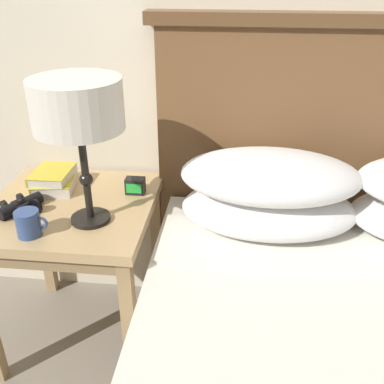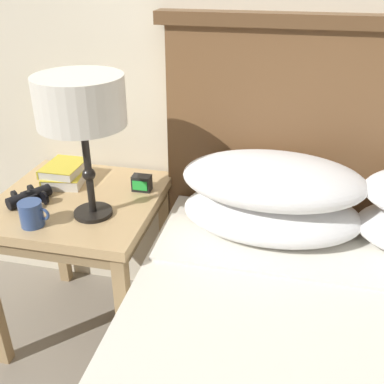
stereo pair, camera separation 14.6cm
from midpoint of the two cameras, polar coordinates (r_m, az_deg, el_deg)
nightstand at (r=1.71m, az=-17.24°, el=-3.94°), size 0.58×0.58×0.61m
table_lamp at (r=1.40m, az=-17.32°, el=10.02°), size 0.28×0.28×0.47m
book_on_nightstand at (r=1.79m, az=-19.36°, el=0.96°), size 0.17×0.20×0.04m
book_stacked_on_top at (r=1.78m, az=-19.65°, el=2.06°), size 0.14×0.17×0.03m
binoculars_pair at (r=1.67m, az=-23.30°, el=-1.69°), size 0.16×0.16×0.05m
coffee_mug at (r=1.52m, az=-22.68°, el=-3.78°), size 0.10×0.08×0.08m
alarm_clock at (r=1.68m, az=-9.71°, el=0.71°), size 0.07×0.05×0.06m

